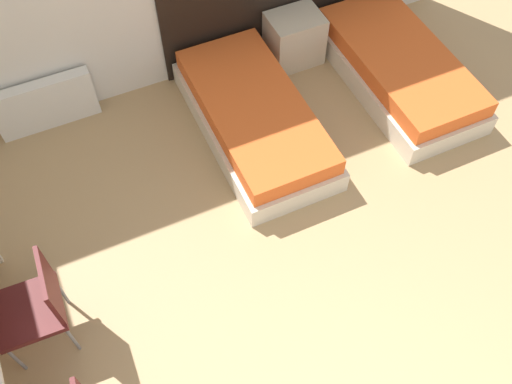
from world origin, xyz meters
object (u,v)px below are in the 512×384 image
Objects in this scene: bed_near_window at (255,118)px; nightstand at (294,39)px; bed_near_door at (399,69)px; chair_near_laptop at (36,305)px.

nightstand is (0.77, 0.73, 0.07)m from bed_near_window.
bed_near_window is at bearing 180.00° from bed_near_door.
nightstand is at bearing 43.76° from bed_near_window.
nightstand is 3.47m from chair_near_laptop.
chair_near_laptop is (-2.90, -1.88, 0.23)m from nightstand.
nightstand is (-0.77, 0.73, 0.07)m from bed_near_door.
bed_near_window is at bearing 30.69° from chair_near_laptop.
nightstand is at bearing 136.24° from bed_near_door.
bed_near_door is at bearing -43.76° from nightstand.
chair_near_laptop is at bearing -162.64° from bed_near_door.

